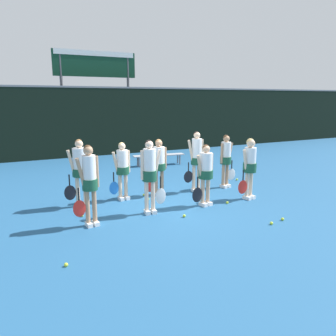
{
  "coord_description": "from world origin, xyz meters",
  "views": [
    {
      "loc": [
        -3.76,
        -7.63,
        2.75
      ],
      "look_at": [
        0.01,
        0.06,
        0.93
      ],
      "focal_mm": 35.0,
      "sensor_mm": 36.0,
      "label": 1
    }
  ],
  "objects_px": {
    "player_8": "(226,157)",
    "tennis_ball_9": "(237,179)",
    "player_2": "(206,170)",
    "tennis_ball_4": "(82,215)",
    "player_0": "(89,179)",
    "tennis_ball_5": "(66,265)",
    "player_1": "(150,171)",
    "player_3": "(250,163)",
    "player_5": "(122,167)",
    "player_7": "(196,157)",
    "tennis_ball_3": "(271,223)",
    "player_6": "(159,163)",
    "tennis_ball_1": "(115,187)",
    "player_4": "(80,167)",
    "tennis_ball_0": "(283,219)",
    "bench_courtside": "(159,156)",
    "scoreboard": "(96,72)",
    "tennis_ball_8": "(184,216)",
    "tennis_ball_6": "(148,199)",
    "tennis_ball_2": "(144,195)",
    "tennis_ball_7": "(227,203)"
  },
  "relations": [
    {
      "from": "player_4",
      "to": "bench_courtside",
      "type": "bearing_deg",
      "value": 41.23
    },
    {
      "from": "player_6",
      "to": "tennis_ball_1",
      "type": "bearing_deg",
      "value": 129.79
    },
    {
      "from": "player_2",
      "to": "player_1",
      "type": "bearing_deg",
      "value": 168.77
    },
    {
      "from": "bench_courtside",
      "to": "tennis_ball_9",
      "type": "relative_size",
      "value": 32.2
    },
    {
      "from": "player_0",
      "to": "tennis_ball_0",
      "type": "bearing_deg",
      "value": -28.84
    },
    {
      "from": "player_2",
      "to": "player_4",
      "type": "bearing_deg",
      "value": 146.67
    },
    {
      "from": "player_3",
      "to": "tennis_ball_9",
      "type": "height_order",
      "value": "player_3"
    },
    {
      "from": "player_2",
      "to": "tennis_ball_3",
      "type": "xyz_separation_m",
      "value": [
        0.6,
        -1.81,
        -0.9
      ]
    },
    {
      "from": "player_6",
      "to": "tennis_ball_1",
      "type": "height_order",
      "value": "player_6"
    },
    {
      "from": "scoreboard",
      "to": "tennis_ball_7",
      "type": "bearing_deg",
      "value": -86.17
    },
    {
      "from": "player_8",
      "to": "tennis_ball_9",
      "type": "distance_m",
      "value": 1.39
    },
    {
      "from": "player_0",
      "to": "tennis_ball_9",
      "type": "height_order",
      "value": "player_0"
    },
    {
      "from": "player_6",
      "to": "tennis_ball_6",
      "type": "relative_size",
      "value": 22.85
    },
    {
      "from": "player_2",
      "to": "tennis_ball_7",
      "type": "bearing_deg",
      "value": -24.27
    },
    {
      "from": "player_7",
      "to": "tennis_ball_0",
      "type": "height_order",
      "value": "player_7"
    },
    {
      "from": "tennis_ball_4",
      "to": "tennis_ball_9",
      "type": "bearing_deg",
      "value": 12.56
    },
    {
      "from": "player_4",
      "to": "tennis_ball_4",
      "type": "height_order",
      "value": "player_4"
    },
    {
      "from": "player_1",
      "to": "tennis_ball_3",
      "type": "distance_m",
      "value": 3.02
    },
    {
      "from": "player_2",
      "to": "player_8",
      "type": "xyz_separation_m",
      "value": [
        1.54,
        1.25,
        0.03
      ]
    },
    {
      "from": "player_5",
      "to": "player_7",
      "type": "bearing_deg",
      "value": -9.76
    },
    {
      "from": "player_3",
      "to": "tennis_ball_9",
      "type": "distance_m",
      "value": 2.3
    },
    {
      "from": "scoreboard",
      "to": "player_6",
      "type": "bearing_deg",
      "value": -93.67
    },
    {
      "from": "tennis_ball_0",
      "to": "tennis_ball_1",
      "type": "height_order",
      "value": "tennis_ball_0"
    },
    {
      "from": "player_0",
      "to": "player_5",
      "type": "height_order",
      "value": "player_0"
    },
    {
      "from": "player_7",
      "to": "tennis_ball_4",
      "type": "height_order",
      "value": "player_7"
    },
    {
      "from": "player_1",
      "to": "bench_courtside",
      "type": "bearing_deg",
      "value": 68.78
    },
    {
      "from": "player_0",
      "to": "tennis_ball_6",
      "type": "height_order",
      "value": "player_0"
    },
    {
      "from": "player_1",
      "to": "player_3",
      "type": "distance_m",
      "value": 2.93
    },
    {
      "from": "player_5",
      "to": "player_7",
      "type": "relative_size",
      "value": 0.88
    },
    {
      "from": "player_7",
      "to": "tennis_ball_5",
      "type": "relative_size",
      "value": 26.7
    },
    {
      "from": "scoreboard",
      "to": "tennis_ball_8",
      "type": "height_order",
      "value": "scoreboard"
    },
    {
      "from": "tennis_ball_2",
      "to": "tennis_ball_7",
      "type": "xyz_separation_m",
      "value": [
        1.72,
        -1.65,
        0.0
      ]
    },
    {
      "from": "player_1",
      "to": "tennis_ball_3",
      "type": "xyz_separation_m",
      "value": [
        2.13,
        -1.88,
        -1.02
      ]
    },
    {
      "from": "player_0",
      "to": "player_7",
      "type": "relative_size",
      "value": 0.99
    },
    {
      "from": "player_2",
      "to": "player_0",
      "type": "bearing_deg",
      "value": 173.19
    },
    {
      "from": "tennis_ball_2",
      "to": "tennis_ball_6",
      "type": "xyz_separation_m",
      "value": [
        -0.06,
        -0.44,
        0.0
      ]
    },
    {
      "from": "player_4",
      "to": "player_5",
      "type": "relative_size",
      "value": 1.1
    },
    {
      "from": "player_5",
      "to": "tennis_ball_8",
      "type": "distance_m",
      "value": 2.33
    },
    {
      "from": "tennis_ball_2",
      "to": "tennis_ball_9",
      "type": "relative_size",
      "value": 0.96
    },
    {
      "from": "scoreboard",
      "to": "tennis_ball_8",
      "type": "relative_size",
      "value": 75.49
    },
    {
      "from": "player_0",
      "to": "tennis_ball_5",
      "type": "bearing_deg",
      "value": -123.11
    },
    {
      "from": "player_0",
      "to": "player_4",
      "type": "xyz_separation_m",
      "value": [
        0.09,
        1.44,
        -0.01
      ]
    },
    {
      "from": "player_0",
      "to": "tennis_ball_8",
      "type": "relative_size",
      "value": 26.35
    },
    {
      "from": "tennis_ball_2",
      "to": "tennis_ball_4",
      "type": "height_order",
      "value": "same"
    },
    {
      "from": "tennis_ball_0",
      "to": "tennis_ball_3",
      "type": "bearing_deg",
      "value": -168.89
    },
    {
      "from": "tennis_ball_5",
      "to": "player_4",
      "type": "bearing_deg",
      "value": 73.68
    },
    {
      "from": "player_8",
      "to": "tennis_ball_3",
      "type": "height_order",
      "value": "player_8"
    },
    {
      "from": "tennis_ball_7",
      "to": "bench_courtside",
      "type": "bearing_deg",
      "value": 84.63
    },
    {
      "from": "player_0",
      "to": "player_8",
      "type": "relative_size",
      "value": 1.08
    },
    {
      "from": "bench_courtside",
      "to": "tennis_ball_5",
      "type": "xyz_separation_m",
      "value": [
        -4.94,
        -7.08,
        -0.36
      ]
    }
  ]
}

